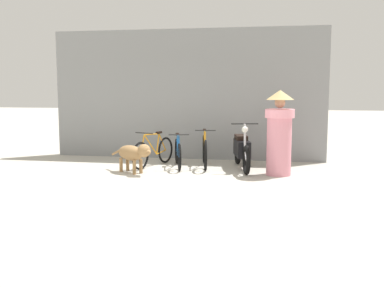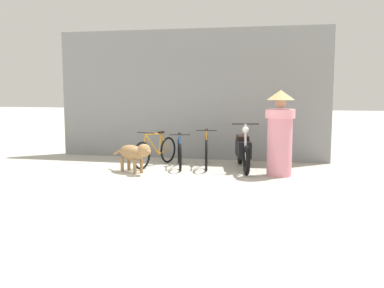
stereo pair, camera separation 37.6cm
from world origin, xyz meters
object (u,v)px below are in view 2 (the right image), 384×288
(bicycle_1, at_px, (180,153))
(stray_dog, at_px, (134,153))
(bicycle_2, at_px, (206,151))
(person_in_robes, at_px, (280,132))
(bicycle_0, at_px, (155,152))
(motorcycle, at_px, (243,150))

(bicycle_1, bearing_deg, stray_dog, -57.18)
(bicycle_2, relative_size, person_in_robes, 0.95)
(person_in_robes, bearing_deg, bicycle_0, -55.72)
(bicycle_1, bearing_deg, person_in_robes, 60.67)
(bicycle_1, height_order, bicycle_2, bicycle_2)
(bicycle_0, bearing_deg, person_in_robes, 96.80)
(person_in_robes, bearing_deg, motorcycle, -78.80)
(bicycle_1, height_order, stray_dog, bicycle_1)
(bicycle_0, xyz_separation_m, person_in_robes, (2.86, -0.55, 0.57))
(bicycle_1, relative_size, bicycle_2, 0.89)
(person_in_robes, bearing_deg, bicycle_2, -67.72)
(bicycle_1, xyz_separation_m, person_in_robes, (2.28, -0.53, 0.59))
(bicycle_0, height_order, stray_dog, bicycle_0)
(bicycle_2, height_order, motorcycle, motorcycle)
(bicycle_0, bearing_deg, motorcycle, 107.57)
(bicycle_0, relative_size, motorcycle, 0.83)
(bicycle_2, xyz_separation_m, stray_dog, (-1.38, -1.07, 0.07))
(bicycle_1, bearing_deg, motorcycle, 74.31)
(stray_dog, xyz_separation_m, person_in_robes, (3.06, 0.36, 0.48))
(bicycle_2, xyz_separation_m, person_in_robes, (1.68, -0.71, 0.55))
(bicycle_1, height_order, motorcycle, motorcycle)
(motorcycle, xyz_separation_m, stray_dog, (-2.25, -0.91, -0.01))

